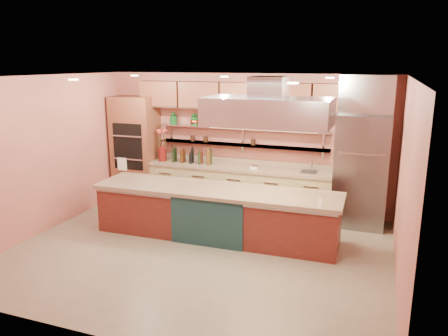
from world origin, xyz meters
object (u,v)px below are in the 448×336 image
at_px(refrigerator, 361,171).
at_px(flower_vase, 162,154).
at_px(green_canister, 207,122).
at_px(copper_kettle, 208,122).
at_px(island, 216,213).
at_px(kitchen_scale, 254,166).

bearing_deg(refrigerator, flower_vase, 179.86).
bearing_deg(green_canister, copper_kettle, 0.00).
relative_size(island, kitchen_scale, 29.04).
height_order(flower_vase, green_canister, green_canister).
distance_m(island, kitchen_scale, 1.59).
height_order(refrigerator, green_canister, refrigerator).
height_order(refrigerator, island, refrigerator).
height_order(island, flower_vase, flower_vase).
bearing_deg(copper_kettle, refrigerator, -4.18).
distance_m(kitchen_scale, copper_kettle, 1.39).
xyz_separation_m(island, kitchen_scale, (0.27, 1.47, 0.53)).
distance_m(copper_kettle, green_canister, 0.02).
bearing_deg(island, kitchen_scale, 78.69).
relative_size(flower_vase, green_canister, 1.87).
bearing_deg(kitchen_scale, refrigerator, -21.56).
distance_m(island, copper_kettle, 2.32).
xyz_separation_m(refrigerator, kitchen_scale, (-2.05, 0.01, -0.08)).
relative_size(refrigerator, kitchen_scale, 14.41).
xyz_separation_m(refrigerator, flower_vase, (-4.13, 0.01, 0.03)).
xyz_separation_m(island, flower_vase, (-1.81, 1.47, 0.64)).
xyz_separation_m(copper_kettle, green_canister, (-0.02, 0.00, 0.00)).
distance_m(island, flower_vase, 2.42).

